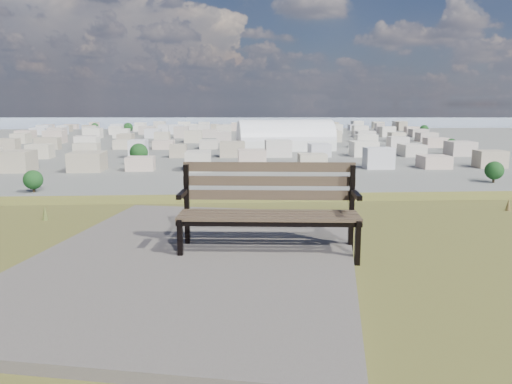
{
  "coord_description": "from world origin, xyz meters",
  "views": [
    {
      "loc": [
        -1.56,
        -3.43,
        26.48
      ],
      "look_at": [
        -1.16,
        3.23,
        25.3
      ],
      "focal_mm": 35.0,
      "sensor_mm": 36.0,
      "label": 1
    }
  ],
  "objects": [
    {
      "name": "gravel_patch",
      "position": [
        -1.86,
        1.15,
        25.04
      ],
      "size": [
        3.79,
        4.75,
        0.08
      ],
      "primitive_type": "cube",
      "rotation": [
        0.0,
        0.0,
        -0.22
      ],
      "color": "#655F58",
      "rests_on": "hilltop_mesa"
    },
    {
      "name": "far_hills",
      "position": [
        -60.92,
        1402.93,
        25.47
      ],
      "size": [
        2050.0,
        340.0,
        60.0
      ],
      "color": "#8B9AAC",
      "rests_on": "ground"
    },
    {
      "name": "grass_tufts",
      "position": [
        -0.97,
        -0.53,
        25.12
      ],
      "size": [
        12.0,
        7.38,
        0.28
      ],
      "color": "brown",
      "rests_on": "hilltop_mesa"
    },
    {
      "name": "park_bench",
      "position": [
        -1.15,
        1.33,
        25.51
      ],
      "size": [
        1.77,
        0.71,
        0.9
      ],
      "rotation": [
        0.0,
        0.0,
        -0.09
      ],
      "color": "#493B2A",
      "rests_on": "hilltop_mesa"
    },
    {
      "name": "bay_water",
      "position": [
        0.0,
        900.0,
        0.0
      ],
      "size": [
        2400.0,
        700.0,
        0.12
      ],
      "primitive_type": "cube",
      "color": "#8591A9",
      "rests_on": "ground"
    },
    {
      "name": "city_blocks",
      "position": [
        0.0,
        394.44,
        3.5
      ],
      "size": [
        395.0,
        361.0,
        7.0
      ],
      "color": "#BEB6A7",
      "rests_on": "ground"
    },
    {
      "name": "city_trees",
      "position": [
        -26.39,
        319.0,
        4.83
      ],
      "size": [
        406.52,
        387.2,
        9.98
      ],
      "color": "#2F2417",
      "rests_on": "ground"
    },
    {
      "name": "arena",
      "position": [
        33.33,
        286.32,
        5.46
      ],
      "size": [
        56.77,
        28.09,
        23.17
      ],
      "rotation": [
        0.0,
        0.0,
        0.09
      ],
      "color": "silver",
      "rests_on": "ground"
    }
  ]
}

